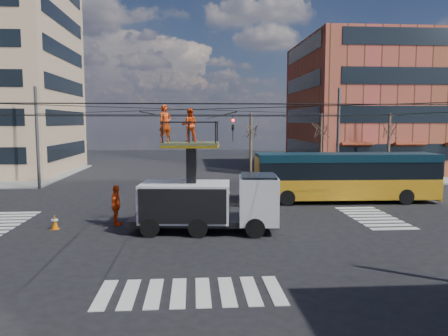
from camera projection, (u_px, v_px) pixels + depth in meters
The scene contains 13 objects.
ground at pixel (191, 220), 23.39m from camera, with size 120.00×120.00×0.00m, color black.
sidewalk_ne at pixel (392, 172), 45.72m from camera, with size 18.00×18.00×0.12m, color slate.
crosswalks at pixel (191, 220), 23.39m from camera, with size 22.40×22.40×0.02m, color silver, non-canonical shape.
building_ne at pixel (391, 106), 48.02m from camera, with size 20.06×16.06×14.00m.
overhead_network at pixel (190, 140), 23.34m from camera, with size 24.24×24.24×8.00m.
tree_a at pixel (251, 130), 36.66m from camera, with size 2.00×2.00×6.00m.
tree_b at pixel (321, 129), 37.09m from camera, with size 2.00×2.00×6.00m.
tree_c at pixel (389, 129), 37.52m from camera, with size 2.00×2.00×6.00m.
utility_truck at pixel (208, 190), 20.86m from camera, with size 7.19×3.19×6.04m.
city_bus at pixel (346, 176), 28.70m from camera, with size 11.88×2.86×3.20m.
traffic_cone at pixel (55, 222), 21.39m from camera, with size 0.36×0.36×0.72m, color #D86409.
worker_ground at pixel (116, 205), 22.19m from camera, with size 1.21×0.50×2.06m, color #FD4C10.
flagger at pixel (250, 192), 26.79m from camera, with size 1.27×0.73×1.96m, color orange.
Camera 1 is at (0.09, -23.03, 5.24)m, focal length 35.00 mm.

